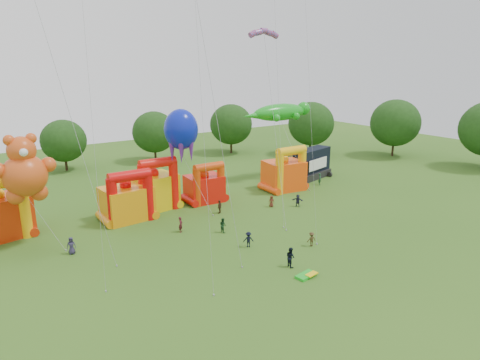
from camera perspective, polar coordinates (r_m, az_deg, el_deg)
ground at (r=37.07m, az=12.68°, el=-15.03°), size 160.00×160.00×0.00m
tree_ring at (r=33.94m, az=11.20°, el=-6.12°), size 121.96×124.04×12.07m
bouncy_castle_0 at (r=53.12m, az=-29.26°, el=-3.98°), size 6.42×5.56×7.13m
bouncy_castle_1 at (r=53.35m, az=-14.78°, el=-2.67°), size 5.91×4.89×6.45m
bouncy_castle_2 at (r=56.53m, az=-11.25°, el=-1.19°), size 6.00×5.14×7.02m
bouncy_castle_3 at (r=58.54m, az=-4.68°, el=-0.85°), size 5.05×4.18×5.69m
bouncy_castle_4 at (r=64.13m, az=6.02°, el=0.93°), size 6.05×5.10×6.80m
stage_trailer at (r=71.48m, az=9.56°, el=2.15°), size 8.02×4.62×4.93m
teddy_bear_kite at (r=47.87m, az=-26.10°, el=-0.82°), size 6.11×5.65×11.89m
gecko_kite at (r=67.91m, az=6.13°, el=6.77°), size 13.16×10.52×12.35m
octopus_kite at (r=54.33m, az=-7.05°, el=3.71°), size 4.29×7.05×13.07m
parafoil_kites at (r=43.07m, az=-5.48°, el=7.81°), size 30.33×13.88×29.22m
diamond_kites at (r=40.98m, az=-1.82°, el=11.97°), size 24.12×14.89×36.85m
folded_kite_bundle at (r=39.67m, az=8.89°, el=-12.43°), size 2.14×1.35×0.31m
spectator_0 at (r=46.28m, az=-21.57°, el=-8.14°), size 1.00×0.79×1.79m
spectator_1 at (r=48.84m, az=-7.91°, el=-5.89°), size 0.77×0.78×1.81m
spectator_2 at (r=48.40m, az=-2.30°, el=-6.04°), size 0.71×0.87×1.68m
spectator_3 at (r=44.68m, az=1.13°, el=-7.93°), size 1.24×1.04×1.67m
spectator_4 at (r=54.32m, az=-2.73°, el=-3.57°), size 1.08×0.95×1.75m
spectator_5 at (r=57.29m, az=7.71°, el=-2.72°), size 1.27×1.54×1.65m
spectator_6 at (r=56.78m, az=4.22°, el=-2.86°), size 0.88×0.76×1.52m
spectator_7 at (r=67.74m, az=10.60°, el=0.11°), size 0.80×0.80×1.87m
spectator_8 at (r=40.88m, az=6.75°, el=-10.17°), size 0.81×1.00×1.92m
spectator_9 at (r=45.50m, az=9.50°, el=-7.79°), size 1.08×0.73×1.55m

